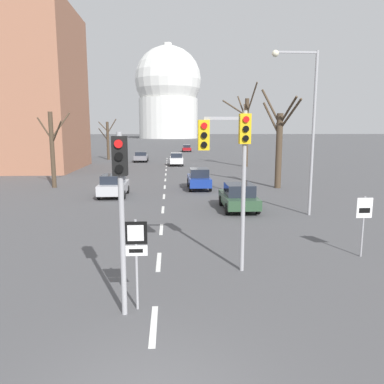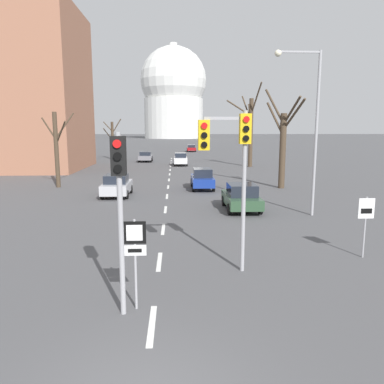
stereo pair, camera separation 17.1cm
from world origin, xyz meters
TOP-DOWN VIEW (x-y plane):
  - lane_stripe_0 at (0.00, 2.87)m, footprint 0.16×2.00m
  - lane_stripe_1 at (0.00, 7.37)m, footprint 0.16×2.00m
  - lane_stripe_2 at (0.00, 11.87)m, footprint 0.16×2.00m
  - lane_stripe_3 at (0.00, 16.37)m, footprint 0.16×2.00m
  - lane_stripe_4 at (0.00, 20.87)m, footprint 0.16×2.00m
  - lane_stripe_5 at (0.00, 25.37)m, footprint 0.16×2.00m
  - lane_stripe_6 at (0.00, 29.87)m, footprint 0.16×2.00m
  - lane_stripe_7 at (0.00, 34.37)m, footprint 0.16×2.00m
  - lane_stripe_8 at (0.00, 38.87)m, footprint 0.16×2.00m
  - lane_stripe_9 at (0.00, 43.37)m, footprint 0.16×2.00m
  - lane_stripe_10 at (0.00, 47.87)m, footprint 0.16×2.00m
  - lane_stripe_11 at (0.00, 52.37)m, footprint 0.16×2.00m
  - lane_stripe_12 at (0.00, 56.87)m, footprint 0.16×2.00m
  - traffic_signal_centre_tall at (-0.78, 3.49)m, footprint 0.36×0.34m
  - traffic_signal_near_right at (2.41, 6.36)m, footprint 1.69×0.34m
  - route_sign_post at (-0.47, 3.74)m, footprint 0.60×0.08m
  - speed_limit_sign at (7.65, 7.48)m, footprint 0.60×0.08m
  - street_lamp_right at (7.84, 14.51)m, footprint 2.52×0.36m
  - sedan_near_left at (-3.61, 21.14)m, footprint 1.91×3.90m
  - sedan_near_right at (4.54, 16.08)m, footprint 1.95×4.13m
  - sedan_mid_centre at (2.79, 24.09)m, footprint 1.77×4.07m
  - sedan_far_left at (4.17, 76.25)m, footprint 1.91×4.10m
  - sedan_far_right at (-3.81, 50.55)m, footprint 1.97×4.01m
  - sedan_distant_centre at (1.33, 44.41)m, footprint 1.81×4.04m
  - bare_tree_left_near at (-9.12, 25.64)m, footprint 2.52×2.26m
  - bare_tree_right_near at (10.24, 42.34)m, footprint 3.88×5.47m
  - bare_tree_left_far at (-9.38, 54.95)m, footprint 3.01×2.77m
  - bare_tree_right_far at (9.32, 24.36)m, footprint 2.28×3.84m
  - capitol_dome at (0.00, 204.79)m, footprint 35.78×35.78m

SIDE VIEW (x-z plane):
  - lane_stripe_0 at x=0.00m, z-range 0.00..0.01m
  - lane_stripe_1 at x=0.00m, z-range 0.00..0.01m
  - lane_stripe_2 at x=0.00m, z-range 0.00..0.01m
  - lane_stripe_3 at x=0.00m, z-range 0.00..0.01m
  - lane_stripe_4 at x=0.00m, z-range 0.00..0.01m
  - lane_stripe_5 at x=0.00m, z-range 0.00..0.01m
  - lane_stripe_6 at x=0.00m, z-range 0.00..0.01m
  - lane_stripe_7 at x=0.00m, z-range 0.00..0.01m
  - lane_stripe_8 at x=0.00m, z-range 0.00..0.01m
  - lane_stripe_9 at x=0.00m, z-range 0.00..0.01m
  - lane_stripe_10 at x=0.00m, z-range 0.00..0.01m
  - lane_stripe_11 at x=0.00m, z-range 0.00..0.01m
  - lane_stripe_12 at x=0.00m, z-range 0.00..0.01m
  - sedan_far_left at x=4.17m, z-range 0.02..1.53m
  - sedan_far_right at x=-3.81m, z-range 0.03..1.54m
  - sedan_near_left at x=-3.61m, z-range 0.00..1.59m
  - sedan_near_right at x=4.54m, z-range 0.00..1.60m
  - sedan_mid_centre at x=2.79m, z-range 0.01..1.70m
  - sedan_distant_centre at x=1.33m, z-range 0.02..1.72m
  - speed_limit_sign at x=7.65m, z-range 0.41..2.73m
  - route_sign_post at x=-0.47m, z-range 0.45..2.92m
  - bare_tree_left_far at x=-9.38m, z-range 0.01..6.47m
  - traffic_signal_centre_tall at x=-0.78m, z-range 0.94..5.65m
  - bare_tree_left_near at x=-9.12m, z-range 0.22..6.40m
  - bare_tree_right_far at x=9.32m, z-range -0.35..7.69m
  - traffic_signal_near_right at x=2.41m, z-range 1.37..6.74m
  - bare_tree_right_near at x=10.24m, z-range -0.27..10.10m
  - street_lamp_right at x=7.84m, z-range 1.00..9.88m
  - capitol_dome at x=0.00m, z-range -0.65..49.89m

